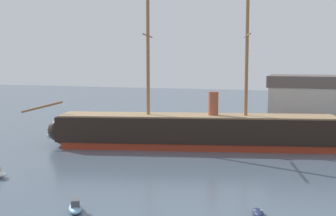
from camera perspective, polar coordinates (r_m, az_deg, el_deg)
The scene contains 5 objects.
tall_ship at distance 77.94m, azimuth 3.62°, elevation -2.90°, with size 56.92×18.53×27.78m.
motorboat_near_centre at distance 47.32m, azimuth -11.71°, elevation -12.28°, with size 2.76×3.38×1.33m.
dinghy_mid_right at distance 46.39m, azimuth 11.36°, elevation -12.89°, with size 1.76×2.60×0.57m.
dinghy_far_left at distance 91.94m, azimuth -14.41°, elevation -3.37°, with size 2.63×1.89×0.57m.
motorboat_distant_centre at distance 87.39m, azimuth 5.96°, elevation -3.59°, with size 3.30×2.92×1.32m.
Camera 1 is at (21.06, -20.56, 15.46)m, focal length 47.93 mm.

